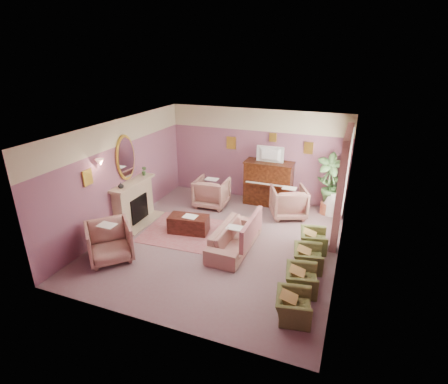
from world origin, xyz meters
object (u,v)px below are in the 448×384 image
(floral_armchair_right, at_px, (288,201))
(olive_chair_c, at_px, (308,255))
(television, at_px, (269,153))
(olive_chair_a, at_px, (294,303))
(piano, at_px, (268,184))
(side_table, at_px, (332,202))
(sofa, at_px, (235,234))
(olive_chair_d, at_px, (313,237))
(floral_armchair_front, at_px, (109,240))
(coffee_table, at_px, (189,224))
(floral_armchair_left, at_px, (212,191))
(olive_chair_b, at_px, (302,276))

(floral_armchair_right, distance_m, olive_chair_c, 2.54)
(television, relative_size, olive_chair_a, 1.13)
(piano, distance_m, side_table, 1.91)
(piano, bearing_deg, olive_chair_a, -70.34)
(sofa, height_order, olive_chair_a, sofa)
(olive_chair_d, relative_size, side_table, 1.01)
(floral_armchair_front, height_order, olive_chair_d, floral_armchair_front)
(coffee_table, relative_size, sofa, 0.52)
(piano, xyz_separation_m, olive_chair_d, (1.67, -2.20, -0.34))
(piano, xyz_separation_m, sofa, (-0.06, -2.85, -0.26))
(piano, xyz_separation_m, television, (0.00, -0.05, 0.95))
(sofa, relative_size, olive_chair_c, 2.73)
(piano, distance_m, floral_armchair_left, 1.72)
(olive_chair_a, height_order, olive_chair_c, same)
(floral_armchair_front, xyz_separation_m, olive_chair_a, (4.16, -0.38, -0.17))
(floral_armchair_front, bearing_deg, olive_chair_a, -5.23)
(television, height_order, sofa, television)
(sofa, distance_m, side_table, 3.42)
(piano, relative_size, olive_chair_b, 1.98)
(coffee_table, height_order, side_table, side_table)
(olive_chair_c, height_order, side_table, side_table)
(piano, distance_m, floral_armchair_right, 1.02)
(sofa, bearing_deg, piano, 88.85)
(television, relative_size, olive_chair_b, 1.13)
(coffee_table, distance_m, sofa, 1.42)
(television, bearing_deg, coffee_table, -120.07)
(floral_armchair_left, bearing_deg, olive_chair_b, -43.95)
(floral_armchair_front, bearing_deg, television, 59.43)
(piano, xyz_separation_m, side_table, (1.89, -0.04, -0.30))
(television, bearing_deg, floral_armchair_left, -155.05)
(piano, distance_m, sofa, 2.87)
(olive_chair_c, bearing_deg, olive_chair_b, -90.00)
(floral_armchair_left, distance_m, olive_chair_a, 5.04)
(floral_armchair_front, distance_m, olive_chair_c, 4.35)
(floral_armchair_left, height_order, floral_armchair_right, same)
(piano, height_order, olive_chair_a, piano)
(olive_chair_a, height_order, side_table, side_table)
(floral_armchair_left, height_order, floral_armchair_front, same)
(floral_armchair_right, bearing_deg, floral_armchair_front, -131.93)
(floral_armchair_left, bearing_deg, coffee_table, -86.76)
(piano, bearing_deg, floral_armchair_right, -41.15)
(olive_chair_d, distance_m, side_table, 2.17)
(sofa, distance_m, floral_armchair_left, 2.56)
(olive_chair_b, bearing_deg, television, 113.71)
(sofa, relative_size, floral_armchair_left, 2.02)
(floral_armchair_right, relative_size, olive_chair_b, 1.35)
(piano, relative_size, olive_chair_c, 1.98)
(olive_chair_a, bearing_deg, floral_armchair_front, 174.77)
(television, bearing_deg, side_table, 0.30)
(olive_chair_b, relative_size, olive_chair_c, 1.00)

